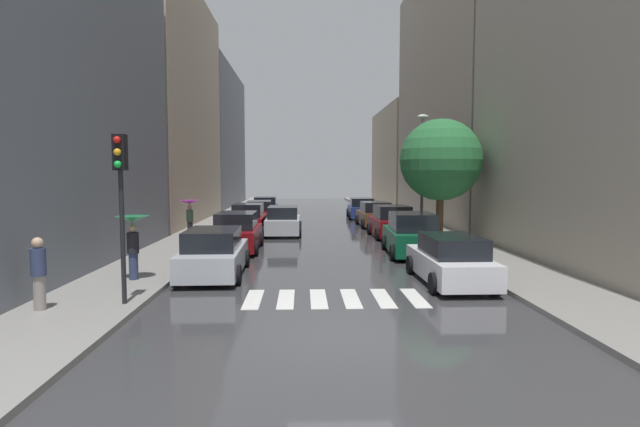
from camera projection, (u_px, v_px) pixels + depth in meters
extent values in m
cube|color=#363639|center=(315.00, 225.00, 34.62)|extent=(28.00, 72.00, 0.04)
cube|color=gray|center=(220.00, 223.00, 34.39)|extent=(3.00, 72.00, 0.15)
cube|color=gray|center=(409.00, 223.00, 34.84)|extent=(3.00, 72.00, 0.15)
cube|color=silver|center=(253.00, 299.00, 13.93)|extent=(0.45, 2.20, 0.01)
cube|color=silver|center=(286.00, 299.00, 13.96)|extent=(0.45, 2.20, 0.01)
cube|color=silver|center=(318.00, 299.00, 13.99)|extent=(0.45, 2.20, 0.01)
cube|color=silver|center=(351.00, 298.00, 14.03)|extent=(0.45, 2.20, 0.01)
cube|color=silver|center=(383.00, 298.00, 14.06)|extent=(0.45, 2.20, 0.01)
cube|color=silver|center=(415.00, 298.00, 14.09)|extent=(0.45, 2.20, 0.01)
cube|color=slate|center=(10.00, 85.00, 17.42)|extent=(6.00, 17.73, 13.05)
cube|color=#B2A38C|center=(157.00, 108.00, 35.02)|extent=(6.00, 16.97, 16.07)
cube|color=slate|center=(206.00, 139.00, 53.20)|extent=(6.00, 18.70, 14.24)
cube|color=#9E9384|center=(467.00, 92.00, 36.35)|extent=(6.00, 20.11, 18.62)
cube|color=#B2A38C|center=(409.00, 157.00, 55.98)|extent=(6.00, 16.83, 10.59)
cube|color=#B2B7BF|center=(214.00, 259.00, 17.15)|extent=(1.99, 4.69, 0.79)
cube|color=black|center=(213.00, 239.00, 16.86)|extent=(1.72, 2.59, 0.65)
cylinder|color=black|center=(195.00, 259.00, 18.64)|extent=(0.23, 0.64, 0.64)
cylinder|color=black|center=(246.00, 258.00, 18.75)|extent=(0.23, 0.64, 0.64)
cylinder|color=black|center=(176.00, 276.00, 15.58)|extent=(0.23, 0.64, 0.64)
cylinder|color=black|center=(237.00, 275.00, 15.69)|extent=(0.23, 0.64, 0.64)
cube|color=maroon|center=(237.00, 237.00, 22.66)|extent=(1.91, 4.46, 0.87)
cube|color=black|center=(236.00, 220.00, 22.38)|extent=(1.67, 2.45, 0.71)
cylinder|color=black|center=(221.00, 240.00, 24.10)|extent=(0.22, 0.64, 0.64)
cylinder|color=black|center=(261.00, 239.00, 24.18)|extent=(0.22, 0.64, 0.64)
cylinder|color=black|center=(211.00, 249.00, 21.18)|extent=(0.22, 0.64, 0.64)
cylinder|color=black|center=(256.00, 248.00, 21.26)|extent=(0.22, 0.64, 0.64)
cube|color=maroon|center=(249.00, 224.00, 28.64)|extent=(1.78, 4.20, 0.88)
cube|color=black|center=(248.00, 210.00, 28.37)|extent=(1.57, 2.31, 0.72)
cylinder|color=black|center=(236.00, 227.00, 30.01)|extent=(0.22, 0.64, 0.64)
cylinder|color=black|center=(266.00, 227.00, 30.07)|extent=(0.22, 0.64, 0.64)
cylinder|color=black|center=(230.00, 232.00, 27.26)|extent=(0.22, 0.64, 0.64)
cylinder|color=black|center=(262.00, 232.00, 27.31)|extent=(0.22, 0.64, 0.64)
cube|color=maroon|center=(260.00, 216.00, 34.72)|extent=(1.97, 4.42, 0.79)
cube|color=black|center=(259.00, 206.00, 34.45)|extent=(1.67, 2.46, 0.65)
cylinder|color=black|center=(248.00, 218.00, 36.10)|extent=(0.25, 0.65, 0.64)
cylinder|color=black|center=(273.00, 218.00, 36.24)|extent=(0.25, 0.65, 0.64)
cylinder|color=black|center=(245.00, 221.00, 33.25)|extent=(0.25, 0.65, 0.64)
cylinder|color=black|center=(272.00, 221.00, 33.39)|extent=(0.25, 0.65, 0.64)
cube|color=navy|center=(266.00, 210.00, 40.03)|extent=(1.96, 4.12, 0.81)
cube|color=black|center=(265.00, 201.00, 39.77)|extent=(1.70, 2.28, 0.66)
cylinder|color=black|center=(255.00, 212.00, 41.34)|extent=(0.23, 0.64, 0.64)
cylinder|color=black|center=(278.00, 212.00, 41.45)|extent=(0.23, 0.64, 0.64)
cylinder|color=black|center=(252.00, 215.00, 38.66)|extent=(0.23, 0.64, 0.64)
cylinder|color=black|center=(277.00, 215.00, 38.77)|extent=(0.23, 0.64, 0.64)
cube|color=silver|center=(450.00, 266.00, 15.98)|extent=(1.85, 4.55, 0.75)
cube|color=black|center=(452.00, 245.00, 15.70)|extent=(1.61, 2.51, 0.62)
cylinder|color=black|center=(411.00, 265.00, 17.45)|extent=(0.23, 0.64, 0.64)
cylinder|color=black|center=(463.00, 264.00, 17.52)|extent=(0.23, 0.64, 0.64)
cylinder|color=black|center=(434.00, 284.00, 14.47)|extent=(0.23, 0.64, 0.64)
cylinder|color=black|center=(496.00, 283.00, 14.55)|extent=(0.23, 0.64, 0.64)
cube|color=#0C4C2D|center=(411.00, 240.00, 21.53)|extent=(2.13, 4.51, 0.90)
cube|color=black|center=(412.00, 222.00, 21.24)|extent=(1.81, 2.51, 0.74)
cylinder|color=black|center=(384.00, 243.00, 23.01)|extent=(0.25, 0.65, 0.64)
cylinder|color=black|center=(427.00, 243.00, 23.00)|extent=(0.25, 0.65, 0.64)
cylinder|color=black|center=(393.00, 253.00, 20.10)|extent=(0.25, 0.65, 0.64)
cylinder|color=black|center=(442.00, 253.00, 20.09)|extent=(0.25, 0.65, 0.64)
cube|color=maroon|center=(391.00, 226.00, 27.42)|extent=(2.07, 4.06, 0.87)
cube|color=black|center=(392.00, 212.00, 27.16)|extent=(1.78, 2.26, 0.71)
cylinder|color=black|center=(369.00, 229.00, 28.70)|extent=(0.24, 0.65, 0.64)
cylinder|color=black|center=(403.00, 229.00, 28.83)|extent=(0.24, 0.65, 0.64)
cylinder|color=black|center=(378.00, 235.00, 26.07)|extent=(0.24, 0.65, 0.64)
cylinder|color=black|center=(415.00, 234.00, 26.20)|extent=(0.24, 0.65, 0.64)
cube|color=brown|center=(375.00, 218.00, 33.07)|extent=(2.02, 4.33, 0.80)
cube|color=black|center=(375.00, 207.00, 32.80)|extent=(1.74, 2.40, 0.66)
cylinder|color=black|center=(357.00, 220.00, 34.44)|extent=(0.24, 0.65, 0.64)
cylinder|color=black|center=(385.00, 220.00, 34.55)|extent=(0.24, 0.65, 0.64)
cylinder|color=black|center=(363.00, 224.00, 31.63)|extent=(0.24, 0.65, 0.64)
cylinder|color=black|center=(393.00, 224.00, 31.74)|extent=(0.24, 0.65, 0.64)
cube|color=navy|center=(361.00, 211.00, 39.34)|extent=(2.08, 4.86, 0.78)
cube|color=black|center=(361.00, 202.00, 39.04)|extent=(1.77, 2.69, 0.64)
cylinder|color=black|center=(348.00, 212.00, 40.93)|extent=(0.24, 0.65, 0.64)
cylinder|color=black|center=(371.00, 212.00, 40.93)|extent=(0.24, 0.65, 0.64)
cylinder|color=black|center=(350.00, 216.00, 37.78)|extent=(0.24, 0.65, 0.64)
cylinder|color=black|center=(376.00, 216.00, 37.78)|extent=(0.24, 0.65, 0.64)
cube|color=#B2B7BF|center=(283.00, 225.00, 28.69)|extent=(1.86, 4.45, 0.80)
cube|color=black|center=(283.00, 212.00, 28.41)|extent=(1.63, 2.45, 0.65)
cylinder|color=black|center=(269.00, 226.00, 30.14)|extent=(0.22, 0.64, 0.64)
cylinder|color=black|center=(300.00, 226.00, 30.20)|extent=(0.22, 0.64, 0.64)
cylinder|color=black|center=(265.00, 232.00, 27.22)|extent=(0.22, 0.64, 0.64)
cylinder|color=black|center=(299.00, 232.00, 27.28)|extent=(0.22, 0.64, 0.64)
cylinder|color=gray|center=(40.00, 293.00, 12.27)|extent=(0.28, 0.28, 0.85)
cylinder|color=navy|center=(38.00, 262.00, 12.21)|extent=(0.36, 0.36, 0.67)
sphere|color=tan|center=(37.00, 243.00, 12.17)|extent=(0.27, 0.27, 0.27)
cylinder|color=navy|center=(134.00, 266.00, 15.82)|extent=(0.28, 0.28, 0.83)
cylinder|color=black|center=(133.00, 243.00, 15.76)|extent=(0.36, 0.36, 0.65)
sphere|color=tan|center=(132.00, 228.00, 15.72)|extent=(0.26, 0.26, 0.26)
cone|color=#19723F|center=(132.00, 219.00, 15.70)|extent=(1.01, 1.01, 0.20)
cylinder|color=#333338|center=(133.00, 231.00, 15.73)|extent=(0.02, 0.02, 0.75)
cylinder|color=black|center=(190.00, 229.00, 26.89)|extent=(0.28, 0.28, 0.78)
cylinder|color=#38513D|center=(190.00, 216.00, 26.83)|extent=(0.36, 0.36, 0.62)
sphere|color=tan|center=(190.00, 208.00, 26.80)|extent=(0.24, 0.24, 0.24)
cone|color=#8C1E8C|center=(190.00, 202.00, 26.78)|extent=(1.12, 1.12, 0.20)
cylinder|color=#333338|center=(190.00, 209.00, 26.80)|extent=(0.02, 0.02, 0.72)
cylinder|color=#513823|center=(440.00, 218.00, 24.59)|extent=(0.36, 0.36, 2.31)
sphere|color=#276736|center=(441.00, 160.00, 24.37)|extent=(3.95, 3.95, 3.95)
cylinder|color=black|center=(123.00, 238.00, 12.77)|extent=(0.12, 0.12, 3.40)
cube|color=black|center=(120.00, 152.00, 12.60)|extent=(0.30, 0.30, 0.90)
sphere|color=red|center=(117.00, 140.00, 12.40)|extent=(0.18, 0.18, 0.18)
sphere|color=#F2A519|center=(117.00, 152.00, 12.42)|extent=(0.18, 0.18, 0.18)
sphere|color=green|center=(118.00, 164.00, 12.45)|extent=(0.18, 0.18, 0.18)
cylinder|color=#595B60|center=(422.00, 178.00, 27.09)|extent=(0.16, 0.16, 6.20)
ellipsoid|color=beige|center=(423.00, 117.00, 26.84)|extent=(0.60, 0.28, 0.24)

